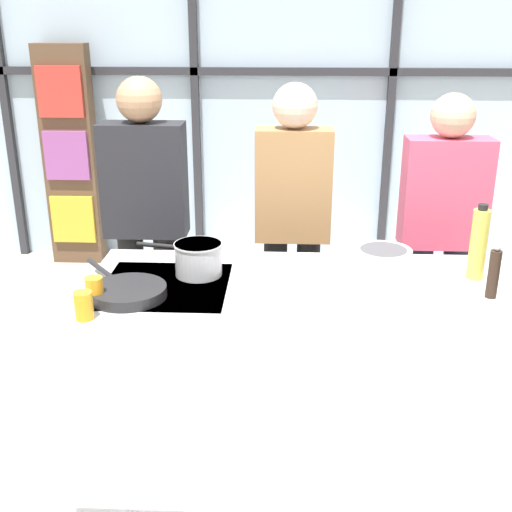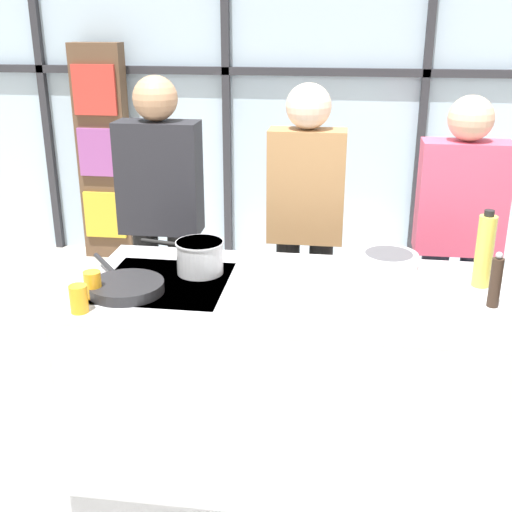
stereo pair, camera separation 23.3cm
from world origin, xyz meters
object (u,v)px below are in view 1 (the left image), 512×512
Objects in this scene: spectator_far_left at (146,214)px; juice_glass_near at (84,306)px; spectator_center_right at (441,227)px; juice_glass_far at (95,290)px; white_plate at (411,318)px; mixing_bowl at (383,255)px; oil_bottle at (478,244)px; saucepan at (198,258)px; pepper_grinder at (494,273)px; spectator_center_left at (293,216)px; frying_pan at (127,291)px.

spectator_far_left is 15.45× the size of juice_glass_near.
spectator_center_right is 14.76× the size of juice_glass_far.
white_plate is 0.59m from mixing_bowl.
spectator_far_left is 1.57m from spectator_center_right.
spectator_far_left is at bearing 90.62° from juice_glass_near.
spectator_center_right is 4.87× the size of oil_bottle.
saucepan is 0.84m from mixing_bowl.
spectator_center_right is 0.90m from pepper_grinder.
pepper_grinder reaches higher than juice_glass_far.
oil_bottle is 1.62m from juice_glass_near.
spectator_far_left is at bearing 156.08° from oil_bottle.
pepper_grinder is at bearing 150.36° from spectator_far_left.
spectator_far_left is at bearing 150.36° from pepper_grinder.
juice_glass_far is at bearing 52.95° from spectator_center_left.
spectator_center_left reaches higher than frying_pan.
pepper_grinder is (0.35, 0.22, 0.10)m from white_plate.
oil_bottle is (-0.01, -0.69, 0.15)m from spectator_center_right.
white_plate is (1.22, -1.11, -0.05)m from spectator_far_left.
spectator_center_left is at bearing 55.31° from frying_pan.
white_plate is (0.43, -1.11, -0.04)m from spectator_center_left.
saucepan is at bearing 60.03° from spectator_center_left.
juice_glass_near is at bearing 36.74° from spectator_center_right.
white_plate is 2.41× the size of juice_glass_far.
spectator_far_left reaches higher than saucepan.
frying_pan is 1.81× the size of white_plate.
spectator_center_left is 1.17m from frying_pan.
spectator_center_left is 15.20× the size of juice_glass_near.
spectator_far_left is 1.31m from mixing_bowl.
frying_pan is at bearing -169.52° from oil_bottle.
juice_glass_near is at bearing -177.55° from white_plate.
spectator_center_left reaches higher than pepper_grinder.
spectator_far_left reaches higher than white_plate.
saucepan is (-1.20, -0.71, 0.07)m from spectator_center_right.
saucepan is at bearing 40.68° from juice_glass_far.
juice_glass_near is 0.14m from juice_glass_far.
juice_glass_near is (0.01, -1.17, 0.00)m from spectator_far_left.
juice_glass_near is (-0.36, -0.45, -0.02)m from saucepan.
pepper_grinder is 1.58m from juice_glass_near.
spectator_center_left reaches higher than saucepan.
oil_bottle is at bearing 10.48° from frying_pan.
mixing_bowl is 1.16× the size of pepper_grinder.
juice_glass_far is (-0.36, -0.31, -0.02)m from saucepan.
spectator_far_left reaches higher than spectator_center_right.
frying_pan is at bearing 97.34° from spectator_far_left.
mixing_bowl is (1.07, 0.43, 0.01)m from frying_pan.
saucepan is at bearing 171.43° from pepper_grinder.
spectator_center_left reaches higher than spectator_center_right.
spectator_far_left reaches higher than juice_glass_far.
juice_glass_far reaches higher than frying_pan.
mixing_bowl is at bearing 28.37° from juice_glass_near.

